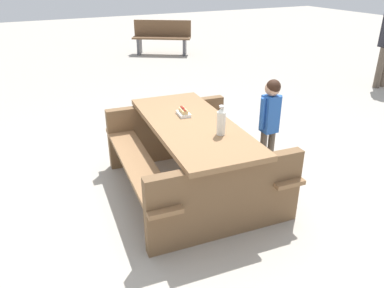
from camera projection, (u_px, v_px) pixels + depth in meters
name	position (u px, v px, depth m)	size (l,w,h in m)	color
ground_plane	(192.00, 189.00, 3.94)	(30.00, 30.00, 0.00)	#ADA599
picnic_table	(192.00, 151.00, 3.75)	(1.91, 1.54, 0.75)	olive
soda_bottle	(221.00, 121.00, 3.32)	(0.08, 0.08, 0.27)	silver
hotdog_tray	(183.00, 112.00, 3.79)	(0.19, 0.13, 0.08)	white
child_in_coat	(270.00, 114.00, 4.02)	(0.17, 0.26, 1.07)	brown
park_bench_mid	(162.00, 37.00, 9.82)	(1.12, 1.49, 0.85)	brown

